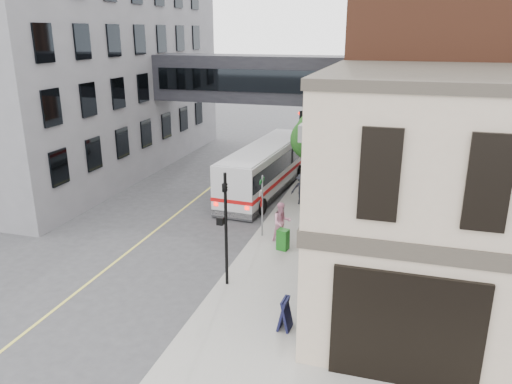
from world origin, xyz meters
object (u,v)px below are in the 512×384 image
Objects in this scene: newspaper_box at (283,240)px; pedestrian_b at (282,222)px; sandwich_board at (285,314)px; bus at (266,167)px; pedestrian_c at (301,189)px; pedestrian_a at (312,203)px.

pedestrian_b is at bearing 120.48° from newspaper_box.
bus is at bearing 111.09° from sandwich_board.
newspaper_box is at bearing -90.30° from pedestrian_c.
pedestrian_b is 1.05× the size of pedestrian_c.
bus is at bearing 80.72° from pedestrian_b.
bus is 15.18m from sandwich_board.
pedestrian_a is at bearing -47.58° from bus.
pedestrian_c is at bearing 61.53° from pedestrian_b.
pedestrian_a reaches higher than newspaper_box.
newspaper_box is at bearing -102.88° from pedestrian_b.
pedestrian_b is (-0.81, -3.40, 0.10)m from pedestrian_a.
sandwich_board is at bearing -62.67° from newspaper_box.
sandwich_board is (1.54, -6.07, 0.07)m from newspaper_box.
sandwich_board is at bearing -72.04° from bus.
bus is 6.13× the size of pedestrian_c.
pedestrian_b is at bearing 107.81° from sandwich_board.
pedestrian_c is (-0.17, 5.32, -0.04)m from pedestrian_b.
sandwich_board reaches higher than newspaper_box.
sandwich_board is at bearing -85.35° from pedestrian_c.
bus is 5.43m from pedestrian_a.
pedestrian_b reaches higher than sandwich_board.
pedestrian_c reaches higher than newspaper_box.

